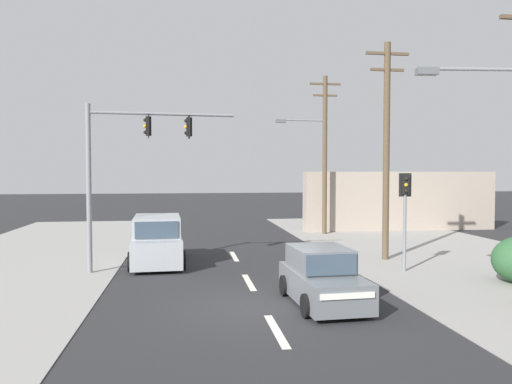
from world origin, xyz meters
The scene contains 11 objects.
ground_plane centered at (0.00, 0.00, 0.00)m, with size 140.00×140.00×0.00m, color #28282B.
lane_dash_near centered at (0.00, -2.00, 0.00)m, with size 0.20×2.40×0.01m, color silver.
lane_dash_mid centered at (0.00, 3.00, 0.00)m, with size 0.20×2.40×0.01m, color silver.
lane_dash_far centered at (0.00, 8.00, 0.00)m, with size 0.20×2.40×0.01m, color silver.
utility_pole_midground_right centered at (6.06, 6.35, 4.65)m, with size 1.80×0.26×8.82m.
utility_pole_background_right centered at (5.73, 14.75, 4.88)m, with size 3.78×0.43×9.05m.
traffic_signal_mast centered at (-4.12, 5.31, 4.15)m, with size 5.28×0.58×6.00m.
pedestal_signal_right_kerb centered at (5.76, 3.90, 2.42)m, with size 0.44×0.30×3.56m.
shopfront_wall_far centered at (11.00, 16.00, 1.80)m, with size 12.00×1.00×3.60m, color #A39384.
suv_crossing_left centered at (-3.14, 6.69, 0.88)m, with size 2.21×4.61×1.90m.
hatchback_kerbside_parked centered at (1.66, 0.12, 0.70)m, with size 1.92×3.71×1.53m.
Camera 1 is at (-2.02, -13.02, 3.63)m, focal length 35.00 mm.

